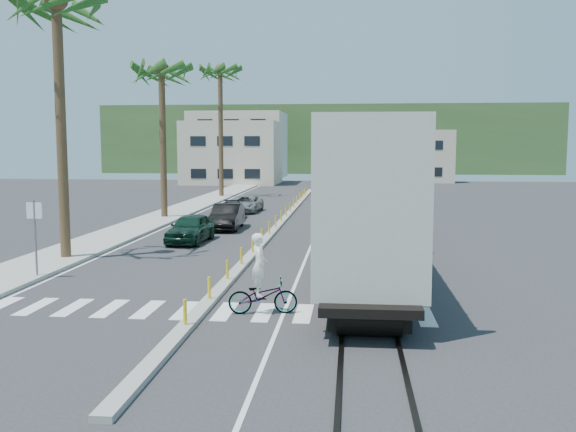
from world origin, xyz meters
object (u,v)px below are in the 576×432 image
object	(u,v)px
street_sign	(35,227)
car_lead	(191,228)
cyclist	(262,288)
car_second	(227,217)

from	to	relation	value
street_sign	car_lead	xyz separation A→B (m)	(3.51, 9.53, -1.23)
street_sign	car_lead	size ratio (longest dim) A/B	0.67
street_sign	cyclist	xyz separation A→B (m)	(9.16, -4.10, -1.20)
street_sign	car_second	size ratio (longest dim) A/B	0.64
car_second	cyclist	distance (m)	19.60
car_lead	car_second	world-z (taller)	car_second
car_lead	cyclist	world-z (taller)	cyclist
car_lead	cyclist	bearing A→B (deg)	-64.33
cyclist	car_lead	bearing A→B (deg)	12.99
car_second	street_sign	bearing A→B (deg)	-108.96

